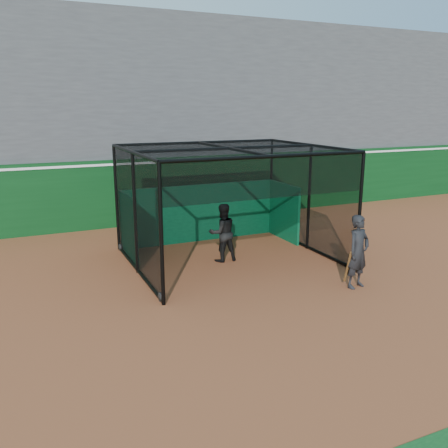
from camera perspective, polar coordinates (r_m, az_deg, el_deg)
name	(u,v)px	position (r m, az deg, el deg)	size (l,w,h in m)	color
ground	(255,303)	(11.08, 3.71, -9.41)	(120.00, 120.00, 0.00)	brown
outfield_wall	(152,190)	(18.38, -8.71, 4.10)	(50.00, 0.50, 2.50)	#0A3A15
grandstand	(125,104)	(21.77, -11.80, 13.93)	(50.00, 7.85, 8.95)	#4C4C4F
batting_cage	(229,206)	(13.61, 0.59, 2.23)	(5.56, 4.82, 3.25)	black
batter	(222,233)	(13.67, -0.19, -1.05)	(0.83, 0.64, 1.70)	black
on_deck_player	(358,252)	(12.12, 15.83, -3.24)	(0.75, 0.58, 1.84)	black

